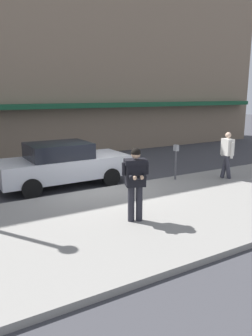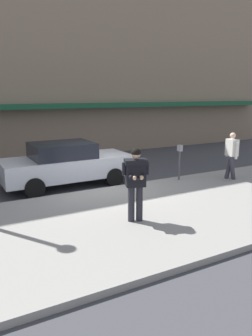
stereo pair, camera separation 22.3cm
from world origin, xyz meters
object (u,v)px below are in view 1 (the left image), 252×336
parked_sedan_mid (63,164)px  parking_meter (176,157)px  man_texting_on_phone (135,177)px  pedestrian_in_light_coat (227,152)px

parked_sedan_mid → parking_meter: 4.01m
parked_sedan_mid → man_texting_on_phone: size_ratio=2.50×
parked_sedan_mid → pedestrian_in_light_coat: bearing=-25.2°
man_texting_on_phone → parking_meter: man_texting_on_phone is taller
man_texting_on_phone → parking_meter: size_ratio=1.42×
parked_sedan_mid → pedestrian_in_light_coat: size_ratio=2.65×
parking_meter → man_texting_on_phone: bearing=-142.0°
parked_sedan_mid → parking_meter: size_ratio=3.55×
parked_sedan_mid → pedestrian_in_light_coat: (5.34, -2.51, 0.32)m
parking_meter → parked_sedan_mid: bearing=154.7°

